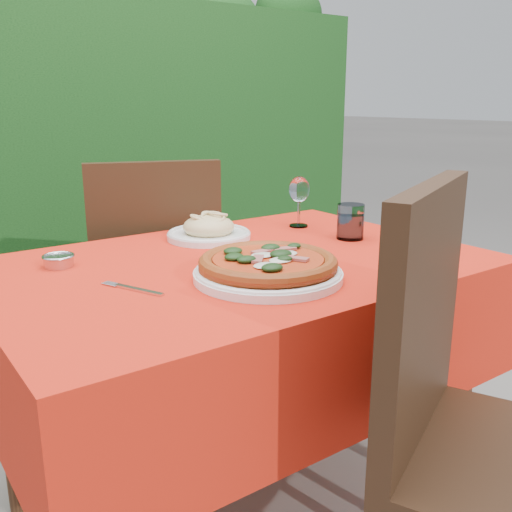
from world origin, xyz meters
TOP-DOWN VIEW (x-y plane):
  - ground at (0.00, 0.00)m, footprint 60.00×60.00m
  - hedge at (0.00, 1.55)m, footprint 3.20×0.55m
  - dining_table at (0.00, 0.00)m, footprint 1.26×0.86m
  - chair_near at (0.10, -0.65)m, footprint 0.60×0.60m
  - chair_far at (0.04, 0.59)m, footprint 0.56×0.56m
  - pizza_plate at (-0.03, -0.17)m, footprint 0.41×0.41m
  - pasta_plate at (0.06, 0.26)m, footprint 0.25×0.25m
  - water_glass at (0.41, 0.00)m, footprint 0.08×0.08m
  - wine_glass at (0.39, 0.23)m, footprint 0.07×0.07m
  - fork at (-0.32, -0.08)m, footprint 0.09×0.18m
  - steel_ramekin at (-0.40, 0.22)m, footprint 0.07×0.07m

SIDE VIEW (x-z plane):
  - ground at x=0.00m, z-range 0.00..0.00m
  - chair_far at x=0.04m, z-range 0.07..1.03m
  - chair_near at x=0.10m, z-range 0.07..1.08m
  - dining_table at x=0.00m, z-range 0.22..0.97m
  - fork at x=-0.32m, z-range 0.75..0.75m
  - steel_ramekin at x=-0.40m, z-range 0.75..0.78m
  - pasta_plate at x=0.06m, z-range 0.74..0.81m
  - pizza_plate at x=-0.03m, z-range 0.75..0.81m
  - water_glass at x=0.41m, z-range 0.74..0.85m
  - wine_glass at x=0.39m, z-range 0.78..0.95m
  - hedge at x=0.00m, z-range 0.03..1.81m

